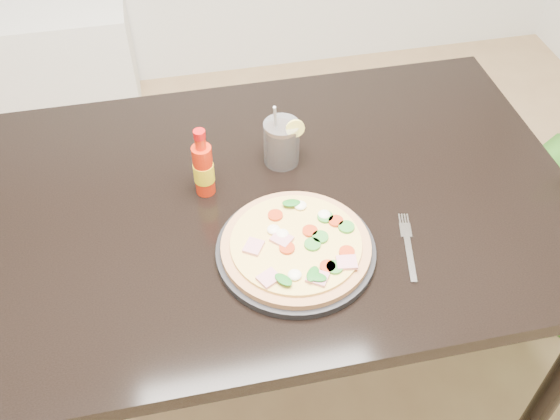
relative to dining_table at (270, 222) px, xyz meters
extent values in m
cube|color=black|center=(0.00, 0.00, 0.06)|extent=(1.40, 0.90, 0.04)
cylinder|color=black|center=(0.64, -0.39, -0.31)|extent=(0.06, 0.06, 0.71)
cylinder|color=black|center=(-0.64, 0.39, -0.31)|extent=(0.06, 0.06, 0.71)
cylinder|color=black|center=(0.64, 0.39, -0.31)|extent=(0.06, 0.06, 0.71)
cylinder|color=black|center=(0.02, -0.17, 0.09)|extent=(0.33, 0.33, 0.02)
cylinder|color=tan|center=(0.02, -0.17, 0.11)|extent=(0.31, 0.31, 0.01)
cylinder|color=#FAD96C|center=(0.02, -0.17, 0.12)|extent=(0.27, 0.27, 0.01)
cube|color=#D5858F|center=(0.11, -0.25, 0.12)|extent=(0.04, 0.04, 0.01)
cube|color=#D5858F|center=(-0.01, -0.16, 0.12)|extent=(0.05, 0.05, 0.01)
cube|color=#D5858F|center=(-0.05, -0.26, 0.12)|extent=(0.05, 0.05, 0.01)
cube|color=#D5858F|center=(0.04, -0.28, 0.12)|extent=(0.05, 0.05, 0.01)
cube|color=#D5858F|center=(-0.07, -0.17, 0.12)|extent=(0.05, 0.05, 0.01)
cylinder|color=#BB3414|center=(0.06, -0.15, 0.12)|extent=(0.03, 0.03, 0.01)
cylinder|color=#BB3414|center=(0.12, -0.22, 0.12)|extent=(0.03, 0.03, 0.01)
cylinder|color=#BB3414|center=(0.07, -0.25, 0.12)|extent=(0.03, 0.03, 0.01)
cylinder|color=#BB3414|center=(0.00, -0.19, 0.12)|extent=(0.03, 0.03, 0.01)
cylinder|color=#BB3414|center=(0.12, -0.14, 0.12)|extent=(0.03, 0.03, 0.01)
cylinder|color=#BB3414|center=(-0.01, -0.10, 0.12)|extent=(0.03, 0.03, 0.01)
cylinder|color=#32832B|center=(0.13, -0.16, 0.12)|extent=(0.03, 0.03, 0.01)
cylinder|color=#32832B|center=(0.07, -0.18, 0.12)|extent=(0.03, 0.03, 0.01)
cylinder|color=#32832B|center=(0.05, -0.19, 0.12)|extent=(0.03, 0.03, 0.01)
cylinder|color=#32832B|center=(0.10, -0.12, 0.12)|extent=(0.03, 0.03, 0.01)
cylinder|color=#32832B|center=(0.08, -0.26, 0.12)|extent=(0.03, 0.03, 0.01)
ellipsoid|color=white|center=(-0.02, -0.14, 0.12)|extent=(0.03, 0.03, 0.01)
ellipsoid|color=white|center=(0.10, -0.12, 0.12)|extent=(0.03, 0.03, 0.01)
ellipsoid|color=white|center=(0.00, -0.15, 0.12)|extent=(0.03, 0.03, 0.01)
ellipsoid|color=white|center=(0.05, -0.08, 0.12)|extent=(0.03, 0.03, 0.01)
ellipsoid|color=white|center=(0.00, -0.26, 0.12)|extent=(0.03, 0.03, 0.01)
ellipsoid|color=#196D1D|center=(0.03, -0.07, 0.13)|extent=(0.04, 0.03, 0.00)
ellipsoid|color=#196D1D|center=(0.03, -0.27, 0.13)|extent=(0.04, 0.05, 0.00)
ellipsoid|color=#196D1D|center=(-0.03, -0.27, 0.13)|extent=(0.04, 0.04, 0.00)
ellipsoid|color=#196D1D|center=(0.04, -0.28, 0.13)|extent=(0.05, 0.04, 0.00)
cylinder|color=red|center=(-0.14, 0.05, 0.15)|extent=(0.05, 0.05, 0.13)
cylinder|color=yellow|center=(-0.14, 0.05, 0.14)|extent=(0.05, 0.05, 0.05)
cylinder|color=red|center=(-0.14, 0.05, 0.23)|extent=(0.02, 0.02, 0.03)
cylinder|color=red|center=(-0.14, 0.05, 0.25)|extent=(0.03, 0.03, 0.02)
cylinder|color=black|center=(0.05, 0.12, 0.13)|extent=(0.08, 0.08, 0.10)
cylinder|color=silver|center=(0.05, 0.12, 0.14)|extent=(0.09, 0.09, 0.11)
cylinder|color=#F2E059|center=(0.08, 0.10, 0.19)|extent=(0.04, 0.01, 0.04)
cylinder|color=#B2B2B7|center=(0.04, 0.13, 0.17)|extent=(0.03, 0.06, 0.17)
cube|color=silver|center=(0.25, -0.24, 0.09)|extent=(0.04, 0.12, 0.00)
cube|color=silver|center=(0.27, -0.16, 0.09)|extent=(0.03, 0.04, 0.00)
cube|color=silver|center=(0.27, -0.13, 0.09)|extent=(0.01, 0.03, 0.00)
cube|color=silver|center=(0.27, -0.13, 0.09)|extent=(0.01, 0.03, 0.00)
cube|color=silver|center=(0.28, -0.13, 0.09)|extent=(0.01, 0.03, 0.00)
cube|color=silver|center=(0.28, -0.13, 0.09)|extent=(0.01, 0.03, 0.00)
camera|label=1|loc=(-0.18, -0.99, 1.08)|focal=40.00mm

